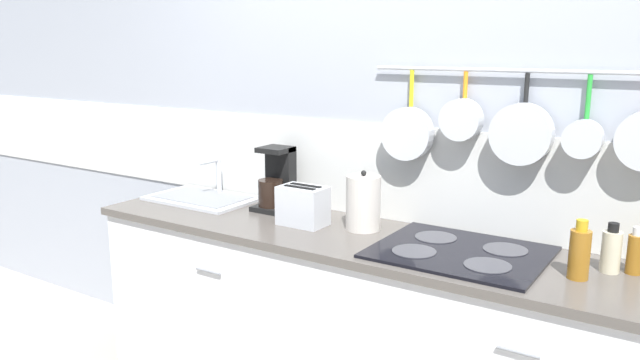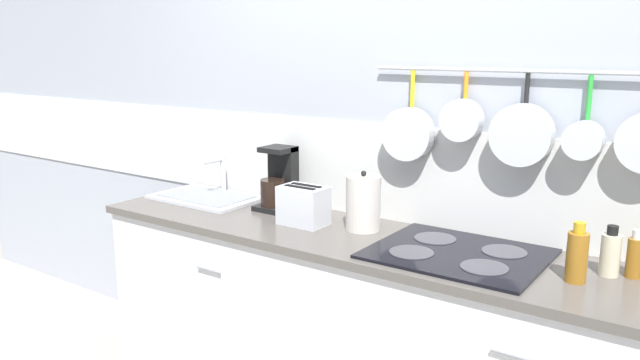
{
  "view_description": "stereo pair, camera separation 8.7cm",
  "coord_description": "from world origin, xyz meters",
  "px_view_note": "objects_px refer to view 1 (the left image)",
  "views": [
    {
      "loc": [
        1.15,
        -2.18,
        1.68
      ],
      "look_at": [
        -0.27,
        0.0,
        1.12
      ],
      "focal_mm": 35.0,
      "sensor_mm": 36.0,
      "label": 1
    },
    {
      "loc": [
        1.22,
        -2.13,
        1.68
      ],
      "look_at": [
        -0.27,
        0.0,
        1.12
      ],
      "focal_mm": 35.0,
      "sensor_mm": 36.0,
      "label": 2
    }
  ],
  "objects_px": {
    "bottle_cooking_wine": "(611,250)",
    "bottle_dish_soap": "(635,253)",
    "kettle": "(363,203)",
    "toaster": "(303,206)",
    "coffee_maker": "(276,183)",
    "bottle_sesame_oil": "(580,253)"
  },
  "relations": [
    {
      "from": "bottle_cooking_wine",
      "to": "bottle_dish_soap",
      "type": "bearing_deg",
      "value": 20.68
    },
    {
      "from": "kettle",
      "to": "bottle_cooking_wine",
      "type": "xyz_separation_m",
      "value": [
        0.98,
        0.02,
        -0.04
      ]
    },
    {
      "from": "bottle_cooking_wine",
      "to": "kettle",
      "type": "bearing_deg",
      "value": -178.9
    },
    {
      "from": "toaster",
      "to": "bottle_dish_soap",
      "type": "height_order",
      "value": "toaster"
    },
    {
      "from": "coffee_maker",
      "to": "bottle_cooking_wine",
      "type": "distance_m",
      "value": 1.5
    },
    {
      "from": "bottle_sesame_oil",
      "to": "bottle_dish_soap",
      "type": "distance_m",
      "value": 0.22
    },
    {
      "from": "kettle",
      "to": "bottle_cooking_wine",
      "type": "distance_m",
      "value": 0.98
    },
    {
      "from": "bottle_cooking_wine",
      "to": "bottle_dish_soap",
      "type": "distance_m",
      "value": 0.08
    },
    {
      "from": "toaster",
      "to": "coffee_maker",
      "type": "bearing_deg",
      "value": 149.47
    },
    {
      "from": "bottle_sesame_oil",
      "to": "bottle_dish_soap",
      "type": "relative_size",
      "value": 1.23
    },
    {
      "from": "bottle_sesame_oil",
      "to": "bottle_dish_soap",
      "type": "xyz_separation_m",
      "value": [
        0.15,
        0.15,
        -0.02
      ]
    },
    {
      "from": "coffee_maker",
      "to": "bottle_cooking_wine",
      "type": "height_order",
      "value": "coffee_maker"
    },
    {
      "from": "toaster",
      "to": "bottle_cooking_wine",
      "type": "bearing_deg",
      "value": 4.77
    },
    {
      "from": "toaster",
      "to": "bottle_dish_soap",
      "type": "relative_size",
      "value": 1.33
    },
    {
      "from": "toaster",
      "to": "kettle",
      "type": "height_order",
      "value": "kettle"
    },
    {
      "from": "bottle_sesame_oil",
      "to": "bottle_cooking_wine",
      "type": "bearing_deg",
      "value": 57.73
    },
    {
      "from": "coffee_maker",
      "to": "toaster",
      "type": "distance_m",
      "value": 0.31
    },
    {
      "from": "kettle",
      "to": "bottle_dish_soap",
      "type": "bearing_deg",
      "value": 2.5
    },
    {
      "from": "bottle_sesame_oil",
      "to": "bottle_cooking_wine",
      "type": "distance_m",
      "value": 0.15
    },
    {
      "from": "bottle_dish_soap",
      "to": "bottle_cooking_wine",
      "type": "bearing_deg",
      "value": -159.32
    },
    {
      "from": "coffee_maker",
      "to": "toaster",
      "type": "height_order",
      "value": "coffee_maker"
    },
    {
      "from": "kettle",
      "to": "coffee_maker",
      "type": "bearing_deg",
      "value": 172.33
    }
  ]
}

